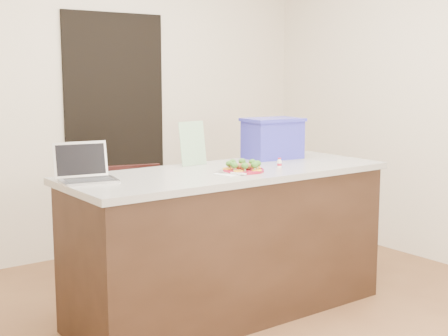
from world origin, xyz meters
TOP-DOWN VIEW (x-y plane):
  - ground at (0.00, 0.00)m, footprint 4.00×4.00m
  - room_shell at (0.00, 0.00)m, footprint 4.00×4.00m
  - doorway at (0.10, 1.98)m, footprint 0.90×0.02m
  - island at (0.00, 0.25)m, footprint 2.06×0.76m
  - plate at (0.02, 0.13)m, footprint 0.25×0.25m
  - meatballs at (0.02, 0.13)m, footprint 0.10×0.09m
  - broccoli at (0.02, 0.13)m, footprint 0.21×0.21m
  - pepper_rings at (0.02, 0.13)m, footprint 0.24×0.24m
  - napkin at (-0.11, 0.10)m, footprint 0.16×0.16m
  - fork at (-0.13, 0.11)m, footprint 0.07×0.15m
  - knife at (-0.08, 0.08)m, footprint 0.05×0.22m
  - yogurt_bottle at (0.30, 0.13)m, footprint 0.03×0.03m
  - laptop at (-0.88, 0.40)m, footprint 0.33×0.29m
  - leaflet at (-0.08, 0.53)m, footprint 0.20×0.06m
  - blue_box at (0.55, 0.48)m, footprint 0.41×0.32m
  - chair at (-0.23, 0.98)m, footprint 0.47×0.47m

SIDE VIEW (x-z plane):
  - ground at x=0.00m, z-range 0.00..0.00m
  - island at x=0.00m, z-range 0.00..0.92m
  - chair at x=-0.23m, z-range 0.06..0.93m
  - napkin at x=-0.11m, z-range 0.92..0.93m
  - fork at x=-0.13m, z-range 0.93..0.93m
  - knife at x=-0.08m, z-range 0.93..0.93m
  - plate at x=0.02m, z-range 0.92..0.94m
  - pepper_rings at x=0.02m, z-range 0.93..0.94m
  - yogurt_bottle at x=0.30m, z-range 0.91..0.98m
  - meatballs at x=0.02m, z-range 0.93..0.97m
  - broccoli at x=0.02m, z-range 0.95..0.99m
  - laptop at x=-0.88m, z-range 0.87..1.08m
  - doorway at x=0.10m, z-range 0.00..2.00m
  - blue_box at x=0.55m, z-range 0.92..1.20m
  - leaflet at x=-0.08m, z-range 0.92..1.20m
  - room_shell at x=0.00m, z-range -0.38..3.62m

